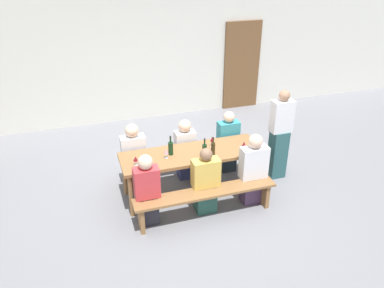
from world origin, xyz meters
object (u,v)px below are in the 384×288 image
(wine_bottle_1, at_px, (204,150))
(wine_glass_2, at_px, (212,139))
(wine_glass_1, at_px, (244,144))
(bench_near, at_px, (206,197))
(wine_bottle_0, at_px, (213,149))
(wine_glass_3, at_px, (166,151))
(seated_guest_far_2, at_px, (228,143))
(seated_guest_far_0, at_px, (134,157))
(seated_guest_near_0, at_px, (147,191))
(seated_guest_far_1, at_px, (185,150))
(standing_host, at_px, (280,136))
(wine_bottle_2, at_px, (171,148))
(wooden_door, at_px, (242,66))
(wine_glass_0, at_px, (136,159))
(tasting_table, at_px, (192,157))
(seated_guest_near_1, at_px, (206,183))
(bench_far, at_px, (181,155))
(seated_guest_near_2, at_px, (253,171))

(wine_bottle_1, relative_size, wine_glass_2, 1.72)
(wine_glass_1, bearing_deg, bench_near, -150.28)
(wine_bottle_0, distance_m, wine_glass_3, 0.72)
(bench_near, relative_size, seated_guest_far_2, 1.88)
(wine_bottle_1, relative_size, seated_guest_far_0, 0.27)
(seated_guest_near_0, xyz_separation_m, seated_guest_far_1, (0.87, 1.01, -0.01))
(wine_glass_3, xyz_separation_m, seated_guest_far_2, (1.24, 0.54, -0.32))
(wine_bottle_1, xyz_separation_m, standing_host, (1.42, 0.23, -0.10))
(wine_bottle_2, relative_size, seated_guest_far_0, 0.28)
(seated_guest_far_0, bearing_deg, wooden_door, 130.87)
(wine_bottle_0, relative_size, wine_glass_0, 2.12)
(wine_glass_1, xyz_separation_m, seated_guest_far_0, (-1.62, 0.71, -0.33))
(wine_glass_2, bearing_deg, wine_glass_3, -170.59)
(tasting_table, xyz_separation_m, wine_bottle_0, (0.28, -0.17, 0.19))
(wooden_door, bearing_deg, seated_guest_near_1, -121.23)
(tasting_table, height_order, seated_guest_far_0, seated_guest_far_0)
(wine_bottle_2, bearing_deg, tasting_table, -7.98)
(bench_far, height_order, wine_glass_2, wine_glass_2)
(wine_glass_0, bearing_deg, wine_bottle_1, -4.44)
(tasting_table, height_order, wine_bottle_2, wine_bottle_2)
(tasting_table, height_order, wine_bottle_0, wine_bottle_0)
(bench_far, bearing_deg, seated_guest_near_0, -125.60)
(wine_bottle_1, relative_size, standing_host, 0.19)
(wooden_door, height_order, tasting_table, wooden_door)
(bench_near, bearing_deg, seated_guest_near_1, 72.44)
(bench_near, height_order, wine_glass_3, wine_glass_3)
(wine_bottle_2, xyz_separation_m, seated_guest_near_2, (1.15, -0.55, -0.31))
(bench_far, bearing_deg, seated_guest_near_2, -54.74)
(wine_bottle_1, bearing_deg, seated_guest_far_0, 144.92)
(wine_bottle_1, relative_size, wine_glass_0, 2.16)
(seated_guest_near_1, distance_m, seated_guest_far_2, 1.27)
(wine_glass_3, bearing_deg, seated_guest_far_2, 23.47)
(wine_bottle_0, bearing_deg, bench_near, -120.40)
(wine_bottle_0, height_order, wine_glass_1, wine_bottle_0)
(wine_glass_3, relative_size, seated_guest_far_1, 0.15)
(seated_guest_far_0, relative_size, seated_guest_far_1, 1.04)
(tasting_table, height_order, bench_near, tasting_table)
(seated_guest_far_1, bearing_deg, standing_host, 73.37)
(wine_bottle_2, bearing_deg, wine_glass_1, -12.84)
(wine_glass_0, relative_size, wine_glass_2, 0.80)
(wooden_door, bearing_deg, wine_bottle_2, -129.67)
(wine_bottle_1, height_order, seated_guest_near_0, seated_guest_near_0)
(bench_near, bearing_deg, seated_guest_far_1, 88.10)
(seated_guest_near_1, xyz_separation_m, seated_guest_far_0, (-0.88, 1.01, 0.04))
(bench_far, bearing_deg, standing_host, -21.17)
(seated_guest_near_0, bearing_deg, seated_guest_far_2, -58.64)
(wine_bottle_0, bearing_deg, seated_guest_far_2, 51.29)
(wine_glass_0, relative_size, seated_guest_far_0, 0.13)
(wine_glass_1, xyz_separation_m, wine_glass_2, (-0.41, 0.30, 0.01))
(wine_glass_1, height_order, seated_guest_far_1, seated_guest_far_1)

